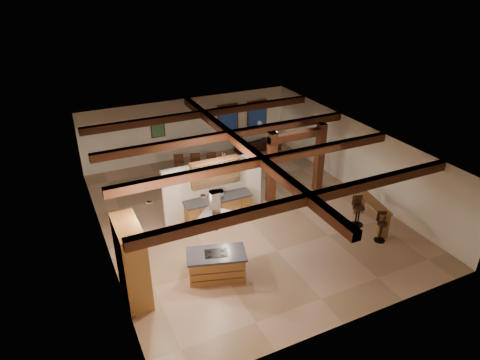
% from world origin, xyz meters
% --- Properties ---
extents(ground, '(12.00, 12.00, 0.00)m').
position_xyz_m(ground, '(0.00, 0.00, 0.00)').
color(ground, tan).
rests_on(ground, ground).
extents(room_walls, '(12.00, 12.00, 12.00)m').
position_xyz_m(room_walls, '(0.00, 0.00, 1.78)').
color(room_walls, white).
rests_on(room_walls, ground).
extents(ceiling_beams, '(10.00, 12.00, 0.28)m').
position_xyz_m(ceiling_beams, '(0.00, 0.00, 2.76)').
color(ceiling_beams, '#3B1E0E').
rests_on(ceiling_beams, room_walls).
extents(timber_posts, '(2.50, 0.30, 2.90)m').
position_xyz_m(timber_posts, '(2.50, 0.50, 1.76)').
color(timber_posts, '#3B1E0E').
rests_on(timber_posts, ground).
extents(partition_wall, '(3.80, 0.18, 2.20)m').
position_xyz_m(partition_wall, '(-1.00, 0.50, 1.10)').
color(partition_wall, white).
rests_on(partition_wall, ground).
extents(pantry_cabinet, '(0.67, 1.60, 2.40)m').
position_xyz_m(pantry_cabinet, '(-4.67, -2.60, 1.20)').
color(pantry_cabinet, olive).
rests_on(pantry_cabinet, ground).
extents(back_counter, '(2.50, 0.66, 0.94)m').
position_xyz_m(back_counter, '(-1.00, 0.11, 0.48)').
color(back_counter, olive).
rests_on(back_counter, ground).
extents(upper_display_cabinet, '(1.80, 0.36, 0.95)m').
position_xyz_m(upper_display_cabinet, '(-1.00, 0.31, 1.85)').
color(upper_display_cabinet, olive).
rests_on(upper_display_cabinet, partition_wall).
extents(range_hood, '(1.10, 1.10, 1.40)m').
position_xyz_m(range_hood, '(-2.28, -2.79, 1.78)').
color(range_hood, silver).
rests_on(range_hood, room_walls).
extents(back_windows, '(2.70, 0.07, 1.70)m').
position_xyz_m(back_windows, '(2.80, 5.93, 1.50)').
color(back_windows, '#3B1E0E').
rests_on(back_windows, room_walls).
extents(framed_art, '(0.65, 0.05, 0.85)m').
position_xyz_m(framed_art, '(-1.50, 5.94, 1.70)').
color(framed_art, '#3B1E0E').
rests_on(framed_art, room_walls).
extents(recessed_cans, '(3.16, 2.46, 0.03)m').
position_xyz_m(recessed_cans, '(-2.53, -1.93, 2.87)').
color(recessed_cans, silver).
rests_on(recessed_cans, room_walls).
extents(kitchen_island, '(1.94, 1.39, 0.87)m').
position_xyz_m(kitchen_island, '(-2.28, -2.79, 0.44)').
color(kitchen_island, olive).
rests_on(kitchen_island, ground).
extents(dining_table, '(1.97, 1.56, 0.61)m').
position_xyz_m(dining_table, '(-0.71, 3.18, 0.30)').
color(dining_table, '#39150E').
rests_on(dining_table, ground).
extents(sofa, '(1.98, 0.94, 0.56)m').
position_xyz_m(sofa, '(3.18, 5.41, 0.28)').
color(sofa, black).
rests_on(sofa, ground).
extents(microwave, '(0.53, 0.41, 0.26)m').
position_xyz_m(microwave, '(-1.04, 0.11, 1.07)').
color(microwave, silver).
rests_on(microwave, back_counter).
extents(bar_counter, '(0.77, 1.87, 0.95)m').
position_xyz_m(bar_counter, '(3.80, -2.54, 0.64)').
color(bar_counter, olive).
rests_on(bar_counter, ground).
extents(side_table, '(0.56, 0.56, 0.62)m').
position_xyz_m(side_table, '(4.20, 5.06, 0.31)').
color(side_table, '#3B1E0E').
rests_on(side_table, ground).
extents(table_lamp, '(0.25, 0.25, 0.29)m').
position_xyz_m(table_lamp, '(4.20, 5.06, 0.83)').
color(table_lamp, black).
rests_on(table_lamp, side_table).
extents(bar_stool_a, '(0.40, 0.41, 1.07)m').
position_xyz_m(bar_stool_a, '(3.46, -3.43, 0.54)').
color(bar_stool_a, black).
rests_on(bar_stool_a, ground).
extents(bar_stool_b, '(0.42, 0.43, 1.12)m').
position_xyz_m(bar_stool_b, '(3.34, -2.30, 0.57)').
color(bar_stool_b, black).
rests_on(bar_stool_b, ground).
extents(bar_stool_c, '(0.39, 0.40, 1.12)m').
position_xyz_m(bar_stool_c, '(3.40, -2.33, 0.57)').
color(bar_stool_c, black).
rests_on(bar_stool_c, ground).
extents(dining_chairs, '(2.27, 2.27, 1.19)m').
position_xyz_m(dining_chairs, '(-0.71, 3.18, 0.61)').
color(dining_chairs, '#3B1E0E').
rests_on(dining_chairs, ground).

